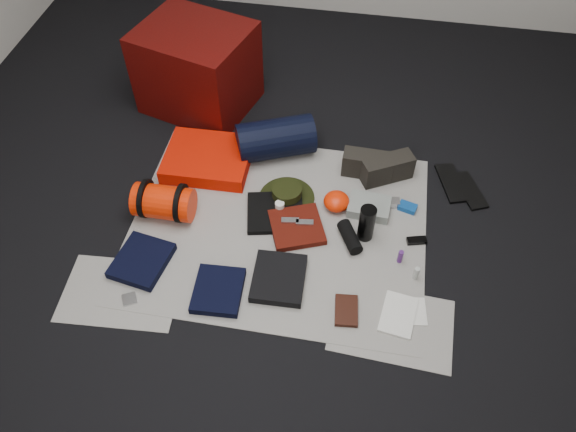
% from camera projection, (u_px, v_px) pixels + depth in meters
% --- Properties ---
extents(floor, '(4.50, 4.50, 0.02)m').
position_uv_depth(floor, '(278.00, 228.00, 3.09)').
color(floor, black).
rests_on(floor, ground).
extents(newspaper_mat, '(1.60, 1.30, 0.01)m').
position_uv_depth(newspaper_mat, '(278.00, 226.00, 3.08)').
color(newspaper_mat, '#B4AFA6').
rests_on(newspaper_mat, floor).
extents(newspaper_sheet_front_left, '(0.61, 0.44, 0.00)m').
position_uv_depth(newspaper_sheet_front_left, '(121.00, 292.00, 2.81)').
color(newspaper_sheet_front_left, '#B4AFA6').
rests_on(newspaper_sheet_front_left, floor).
extents(newspaper_sheet_front_right, '(0.60, 0.43, 0.00)m').
position_uv_depth(newspaper_sheet_front_right, '(392.00, 325.00, 2.70)').
color(newspaper_sheet_front_right, '#B4AFA6').
rests_on(newspaper_sheet_front_right, floor).
extents(red_cabinet, '(0.78, 0.71, 0.54)m').
position_uv_depth(red_cabinet, '(197.00, 68.00, 3.55)').
color(red_cabinet, '#4A0705').
rests_on(red_cabinet, floor).
extents(sleeping_pad, '(0.51, 0.42, 0.09)m').
position_uv_depth(sleeping_pad, '(208.00, 159.00, 3.35)').
color(sleeping_pad, red).
rests_on(sleeping_pad, newspaper_mat).
extents(stuff_sack, '(0.32, 0.19, 0.19)m').
position_uv_depth(stuff_sack, '(164.00, 202.00, 3.06)').
color(stuff_sack, '#F02604').
rests_on(stuff_sack, newspaper_mat).
extents(sack_strap_left, '(0.02, 0.22, 0.22)m').
position_uv_depth(sack_strap_left, '(146.00, 198.00, 3.07)').
color(sack_strap_left, black).
rests_on(sack_strap_left, newspaper_mat).
extents(sack_strap_right, '(0.02, 0.22, 0.22)m').
position_uv_depth(sack_strap_right, '(181.00, 203.00, 3.04)').
color(sack_strap_right, black).
rests_on(sack_strap_right, newspaper_mat).
extents(navy_duffel, '(0.51, 0.40, 0.24)m').
position_uv_depth(navy_duffel, '(276.00, 139.00, 3.35)').
color(navy_duffel, black).
rests_on(navy_duffel, newspaper_mat).
extents(boonie_brim, '(0.35, 0.35, 0.01)m').
position_uv_depth(boonie_brim, '(287.00, 198.00, 3.21)').
color(boonie_brim, black).
rests_on(boonie_brim, newspaper_mat).
extents(boonie_crown, '(0.17, 0.17, 0.07)m').
position_uv_depth(boonie_crown, '(287.00, 193.00, 3.17)').
color(boonie_crown, black).
rests_on(boonie_crown, boonie_brim).
extents(hiking_boot_left, '(0.30, 0.12, 0.15)m').
position_uv_depth(hiking_boot_left, '(368.00, 164.00, 3.28)').
color(hiking_boot_left, black).
rests_on(hiking_boot_left, newspaper_mat).
extents(hiking_boot_right, '(0.32, 0.24, 0.15)m').
position_uv_depth(hiking_boot_right, '(387.00, 168.00, 3.26)').
color(hiking_boot_right, black).
rests_on(hiking_boot_right, newspaper_mat).
extents(flip_flop_left, '(0.20, 0.32, 0.02)m').
position_uv_depth(flip_flop_left, '(451.00, 183.00, 3.28)').
color(flip_flop_left, black).
rests_on(flip_flop_left, floor).
extents(flip_flop_right, '(0.21, 0.31, 0.02)m').
position_uv_depth(flip_flop_right, '(469.00, 190.00, 3.25)').
color(flip_flop_right, black).
rests_on(flip_flop_right, floor).
extents(trousers_navy_a, '(0.30, 0.33, 0.05)m').
position_uv_depth(trousers_navy_a, '(142.00, 261.00, 2.90)').
color(trousers_navy_a, black).
rests_on(trousers_navy_a, newspaper_mat).
extents(trousers_navy_b, '(0.25, 0.29, 0.04)m').
position_uv_depth(trousers_navy_b, '(218.00, 290.00, 2.79)').
color(trousers_navy_b, black).
rests_on(trousers_navy_b, newspaper_mat).
extents(trousers_charcoal, '(0.27, 0.31, 0.05)m').
position_uv_depth(trousers_charcoal, '(279.00, 278.00, 2.83)').
color(trousers_charcoal, black).
rests_on(trousers_charcoal, newspaper_mat).
extents(black_tshirt, '(0.36, 0.35, 0.03)m').
position_uv_depth(black_tshirt, '(275.00, 212.00, 3.12)').
color(black_tshirt, black).
rests_on(black_tshirt, newspaper_mat).
extents(red_shirt, '(0.35, 0.35, 0.04)m').
position_uv_depth(red_shirt, '(297.00, 227.00, 3.05)').
color(red_shirt, '#4E1008').
rests_on(red_shirt, newspaper_mat).
extents(orange_stuff_sack, '(0.17, 0.17, 0.10)m').
position_uv_depth(orange_stuff_sack, '(336.00, 201.00, 3.13)').
color(orange_stuff_sack, '#F02604').
rests_on(orange_stuff_sack, newspaper_mat).
extents(first_aid_pouch, '(0.24, 0.19, 0.06)m').
position_uv_depth(first_aid_pouch, '(369.00, 207.00, 3.13)').
color(first_aid_pouch, gray).
rests_on(first_aid_pouch, newspaper_mat).
extents(water_bottle, '(0.10, 0.10, 0.22)m').
position_uv_depth(water_bottle, '(367.00, 223.00, 2.95)').
color(water_bottle, black).
rests_on(water_bottle, newspaper_mat).
extents(speaker, '(0.16, 0.21, 0.08)m').
position_uv_depth(speaker, '(350.00, 237.00, 2.98)').
color(speaker, black).
rests_on(speaker, newspaper_mat).
extents(compact_camera, '(0.10, 0.07, 0.04)m').
position_uv_depth(compact_camera, '(391.00, 203.00, 3.16)').
color(compact_camera, '#BCBDC1').
rests_on(compact_camera, newspaper_mat).
extents(cyan_case, '(0.11, 0.09, 0.03)m').
position_uv_depth(cyan_case, '(408.00, 207.00, 3.15)').
color(cyan_case, '#0E448F').
rests_on(cyan_case, newspaper_mat).
extents(toiletry_purple, '(0.04, 0.04, 0.08)m').
position_uv_depth(toiletry_purple, '(400.00, 257.00, 2.90)').
color(toiletry_purple, '#50226F').
rests_on(toiletry_purple, newspaper_mat).
extents(toiletry_clear, '(0.03, 0.03, 0.08)m').
position_uv_depth(toiletry_clear, '(416.00, 273.00, 2.83)').
color(toiletry_clear, '#B1B6B1').
rests_on(toiletry_clear, newspaper_mat).
extents(paperback_book, '(0.13, 0.18, 0.02)m').
position_uv_depth(paperback_book, '(346.00, 311.00, 2.73)').
color(paperback_book, black).
rests_on(paperback_book, newspaper_mat).
extents(map_booklet, '(0.19, 0.25, 0.01)m').
position_uv_depth(map_booklet, '(398.00, 314.00, 2.72)').
color(map_booklet, silver).
rests_on(map_booklet, newspaper_mat).
extents(map_printout, '(0.14, 0.17, 0.01)m').
position_uv_depth(map_printout, '(414.00, 311.00, 2.74)').
color(map_printout, silver).
rests_on(map_printout, newspaper_mat).
extents(sunglasses, '(0.11, 0.07, 0.03)m').
position_uv_depth(sunglasses, '(416.00, 241.00, 3.00)').
color(sunglasses, black).
rests_on(sunglasses, newspaper_mat).
extents(key_cluster, '(0.09, 0.09, 0.01)m').
position_uv_depth(key_cluster, '(130.00, 299.00, 2.78)').
color(key_cluster, '#BCBDC1').
rests_on(key_cluster, newspaper_mat).
extents(tape_roll, '(0.05, 0.05, 0.04)m').
position_uv_depth(tape_roll, '(280.00, 205.00, 3.11)').
color(tape_roll, white).
rests_on(tape_roll, black_tshirt).
extents(energy_bar_a, '(0.10, 0.05, 0.01)m').
position_uv_depth(energy_bar_a, '(290.00, 220.00, 3.05)').
color(energy_bar_a, '#BCBDC1').
rests_on(energy_bar_a, red_shirt).
extents(energy_bar_b, '(0.10, 0.05, 0.01)m').
position_uv_depth(energy_bar_b, '(305.00, 222.00, 3.04)').
color(energy_bar_b, '#BCBDC1').
rests_on(energy_bar_b, red_shirt).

